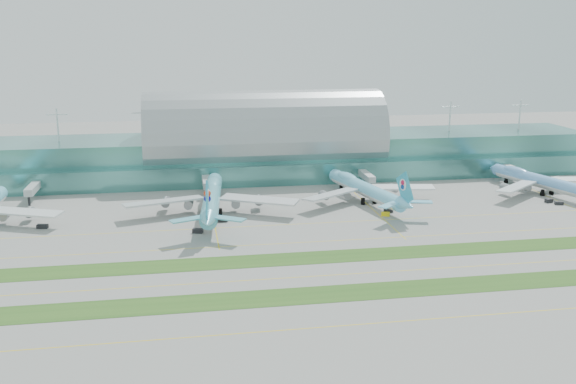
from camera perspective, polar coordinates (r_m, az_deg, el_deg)
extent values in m
plane|color=gray|center=(208.27, 2.52, -6.03)|extent=(700.00, 700.00, 0.00)
cube|color=#3D7A75|center=(329.65, -2.16, 3.29)|extent=(340.00, 42.00, 20.00)
cube|color=#3D7A75|center=(307.35, -1.57, 1.55)|extent=(340.00, 8.00, 10.00)
ellipsoid|color=#9EA5A8|center=(327.93, -2.18, 5.01)|extent=(340.00, 46.20, 16.17)
cylinder|color=white|center=(326.77, -2.19, 6.39)|extent=(0.80, 0.80, 16.00)
cube|color=#B2B7B7|center=(300.76, -21.69, 0.37)|extent=(3.50, 22.00, 3.00)
cylinder|color=black|center=(292.07, -22.02, -0.76)|extent=(1.00, 1.00, 4.00)
cube|color=#B2B7B7|center=(293.90, -7.27, 0.96)|extent=(3.50, 22.00, 3.00)
cylinder|color=black|center=(285.00, -7.16, -0.17)|extent=(1.00, 1.00, 4.00)
cube|color=#B2B7B7|center=(305.86, 6.91, 1.49)|extent=(3.50, 22.00, 3.00)
cylinder|color=black|center=(297.32, 7.43, 0.42)|extent=(1.00, 1.00, 4.00)
cube|color=#B2B7B7|center=(334.63, 19.34, 1.88)|extent=(3.50, 22.00, 3.00)
cylinder|color=black|center=(326.84, 20.12, 0.91)|extent=(1.00, 1.00, 4.00)
cube|color=#2D591E|center=(182.89, 4.36, -8.98)|extent=(420.00, 12.00, 0.08)
cube|color=#2D591E|center=(210.10, 2.41, -5.84)|extent=(420.00, 12.00, 0.08)
cube|color=yellow|center=(165.30, 6.04, -11.65)|extent=(420.00, 0.35, 0.01)
cube|color=yellow|center=(195.50, 3.38, -7.42)|extent=(420.00, 0.35, 0.01)
cube|color=yellow|center=(224.91, 1.57, -4.48)|extent=(420.00, 0.35, 0.01)
cube|color=yellow|center=(245.51, 0.58, -2.88)|extent=(420.00, 0.35, 0.01)
cone|color=#6CD1ED|center=(297.24, -24.08, 0.05)|extent=(5.99, 4.86, 5.93)
cube|color=white|center=(261.21, -22.30, -1.67)|extent=(29.25, 17.72, 1.17)
cylinder|color=gray|center=(267.60, -22.91, -1.81)|extent=(3.32, 5.30, 3.25)
cylinder|color=#5EBBCF|center=(259.82, -6.78, -0.55)|extent=(12.47, 65.83, 6.55)
ellipsoid|color=#5EBBCF|center=(277.18, -6.64, 0.77)|extent=(8.00, 20.40, 4.67)
cone|color=#5EBBCF|center=(294.08, -6.51, 1.18)|extent=(7.00, 5.86, 6.55)
cone|color=#5EBBCF|center=(223.89, -7.16, -2.61)|extent=(7.06, 10.03, 6.22)
cube|color=silver|center=(259.44, -10.99, -0.83)|extent=(32.64, 16.77, 1.29)
cylinder|color=gray|center=(264.97, -9.81, -0.96)|extent=(4.10, 6.11, 3.59)
cube|color=silver|center=(257.71, -2.57, -0.68)|extent=(31.83, 21.57, 1.29)
cylinder|color=gray|center=(263.71, -3.63, -0.85)|extent=(4.10, 6.11, 3.59)
cube|color=#2FA8D1|center=(224.12, -7.18, -0.82)|extent=(1.89, 13.89, 15.23)
cylinder|color=white|center=(224.75, -7.18, -0.36)|extent=(1.41, 5.14, 5.07)
cylinder|color=black|center=(285.11, -6.55, -0.23)|extent=(1.90, 1.90, 3.17)
cylinder|color=black|center=(257.17, -7.49, -1.84)|extent=(1.90, 1.90, 3.17)
cylinder|color=black|center=(256.88, -6.08, -1.82)|extent=(1.90, 1.90, 3.17)
cylinder|color=#6FD0F5|center=(278.07, 6.85, 0.28)|extent=(18.55, 58.64, 5.88)
ellipsoid|color=#6FD0F5|center=(291.81, 5.30, 1.30)|extent=(9.35, 18.66, 4.19)
cone|color=#6FD0F5|center=(305.40, 3.99, 1.59)|extent=(6.77, 5.91, 5.88)
cone|color=#6FD0F5|center=(250.24, 10.51, -1.14)|extent=(7.31, 9.54, 5.58)
cube|color=white|center=(268.85, 3.85, -0.21)|extent=(27.46, 22.02, 1.16)
cylinder|color=#9B9EA3|center=(275.62, 4.18, -0.29)|extent=(4.28, 5.79, 3.22)
cube|color=white|center=(285.08, 10.03, 0.43)|extent=(29.22, 11.69, 1.16)
cylinder|color=#9B9EA3|center=(287.59, 8.76, 0.19)|extent=(4.28, 5.79, 3.22)
cube|color=#2CA2C6|center=(250.31, 10.34, 0.28)|extent=(3.27, 12.28, 13.67)
cylinder|color=white|center=(250.76, 10.24, 0.65)|extent=(1.82, 4.63, 4.55)
cylinder|color=black|center=(298.25, 4.76, 0.41)|extent=(1.71, 1.71, 2.84)
cylinder|color=black|center=(274.59, 6.68, -0.83)|extent=(1.71, 1.71, 2.84)
cylinder|color=black|center=(277.30, 7.71, -0.71)|extent=(1.71, 1.71, 2.84)
cylinder|color=#6BABEB|center=(312.91, 21.62, 0.90)|extent=(21.12, 56.61, 5.72)
ellipsoid|color=#6BABEB|center=(323.40, 19.59, 1.76)|extent=(9.98, 18.22, 4.08)
cone|color=#6BABEB|center=(334.07, 17.80, 2.00)|extent=(6.76, 6.00, 5.72)
cube|color=white|center=(299.98, 19.68, 0.46)|extent=(26.13, 22.47, 1.13)
cylinder|color=gray|center=(306.70, 19.56, 0.39)|extent=(4.40, 5.74, 3.14)
cube|color=white|center=(323.99, 23.87, 1.04)|extent=(28.27, 9.88, 1.13)
cylinder|color=gray|center=(324.51, 22.69, 0.82)|extent=(4.40, 5.74, 3.14)
cylinder|color=black|center=(328.56, 18.81, 0.97)|extent=(1.66, 1.66, 2.77)
cylinder|color=black|center=(309.42, 21.69, -0.06)|extent=(1.66, 1.66, 2.77)
cylinder|color=black|center=(313.43, 22.38, 0.05)|extent=(1.66, 1.66, 2.77)
cube|color=black|center=(257.20, -20.99, -2.87)|extent=(4.32, 2.63, 1.51)
cube|color=black|center=(237.00, -8.03, -3.43)|extent=(4.14, 2.98, 1.67)
cube|color=black|center=(249.62, -5.83, -2.48)|extent=(3.92, 1.79, 1.55)
cube|color=yellow|center=(259.16, 8.66, -1.96)|extent=(3.79, 2.93, 1.47)
cube|color=black|center=(264.03, 8.91, -1.66)|extent=(3.84, 2.97, 1.49)
cube|color=black|center=(298.49, 22.17, -0.70)|extent=(3.55, 2.72, 1.64)
cube|color=black|center=(296.24, 22.95, -0.91)|extent=(3.81, 2.51, 1.36)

